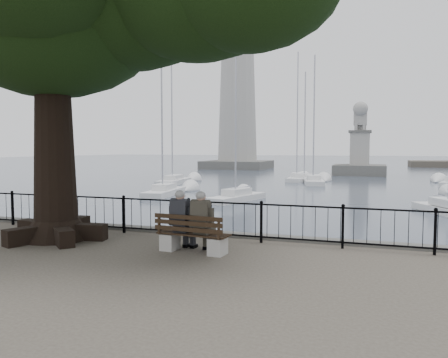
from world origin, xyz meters
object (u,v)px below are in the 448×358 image
at_px(person_left, 183,223).
at_px(lion_monument, 360,157).
at_px(person_right, 203,224).
at_px(bench, 192,239).
at_px(lighthouse, 238,89).

relative_size(person_left, lion_monument, 0.15).
height_order(person_left, person_right, same).
xyz_separation_m(person_left, lion_monument, (2.53, 48.85, 0.70)).
relative_size(bench, person_right, 1.22).
distance_m(person_left, lion_monument, 48.92).
bearing_deg(person_right, person_left, 175.02).
bearing_deg(lion_monument, lighthouse, 148.88).
xyz_separation_m(person_right, lion_monument, (1.99, 48.90, 0.70)).
distance_m(lighthouse, lion_monument, 25.78).
height_order(bench, lighthouse, lighthouse).
bearing_deg(lighthouse, lion_monument, -31.12).
relative_size(bench, person_left, 1.22).
bearing_deg(lighthouse, bench, -73.78).
height_order(person_left, lighthouse, lighthouse).
height_order(person_right, lighthouse, lighthouse).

